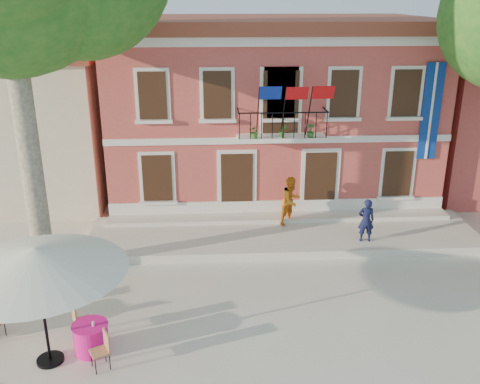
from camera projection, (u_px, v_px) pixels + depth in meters
name	position (u px, v px, depth m)	size (l,w,h in m)	color
ground	(234.00, 306.00, 15.27)	(90.00, 90.00, 0.00)	beige
main_building	(268.00, 106.00, 23.42)	(13.50, 9.59, 7.50)	#C24D46
neighbor_west	(11.00, 117.00, 23.95)	(9.40, 9.40, 6.40)	beige
terrace	(283.00, 235.00, 19.45)	(14.00, 3.40, 0.30)	silver
patio_umbrella	(36.00, 260.00, 12.04)	(4.11, 4.11, 3.05)	black
pedestrian_navy	(366.00, 220.00, 18.39)	(0.56, 0.37, 1.55)	#0F1334
pedestrian_orange	(291.00, 201.00, 19.75)	(0.89, 0.69, 1.83)	orange
cafe_table_1	(91.00, 337.00, 13.21)	(1.25, 1.90, 0.95)	#EA1694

